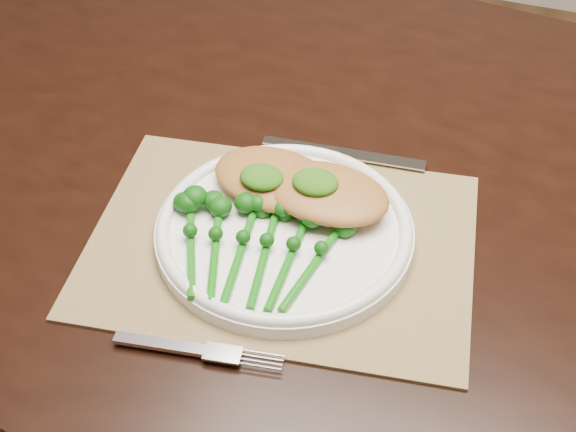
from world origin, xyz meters
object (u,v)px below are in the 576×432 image
(dining_table, at_px, (372,375))
(broccolini_bundle, at_px, (251,258))
(dinner_plate, at_px, (284,229))
(chicken_fillet_left, at_px, (275,179))
(placemat, at_px, (281,243))

(dining_table, relative_size, broccolini_bundle, 9.20)
(dinner_plate, bearing_deg, dining_table, 55.74)
(chicken_fillet_left, bearing_deg, placemat, -54.39)
(dinner_plate, relative_size, broccolini_bundle, 1.46)
(dining_table, height_order, dinner_plate, dinner_plate)
(placemat, bearing_deg, broccolini_bundle, -113.49)
(chicken_fillet_left, bearing_deg, dining_table, 43.24)
(dining_table, relative_size, chicken_fillet_left, 12.00)
(dinner_plate, bearing_deg, placemat, -97.30)
(chicken_fillet_left, bearing_deg, dinner_plate, -50.63)
(placemat, bearing_deg, dinner_plate, 74.52)
(chicken_fillet_left, height_order, broccolini_bundle, chicken_fillet_left)
(chicken_fillet_left, distance_m, broccolini_bundle, 0.11)
(placemat, relative_size, dinner_plate, 1.47)
(dinner_plate, height_order, chicken_fillet_left, chicken_fillet_left)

